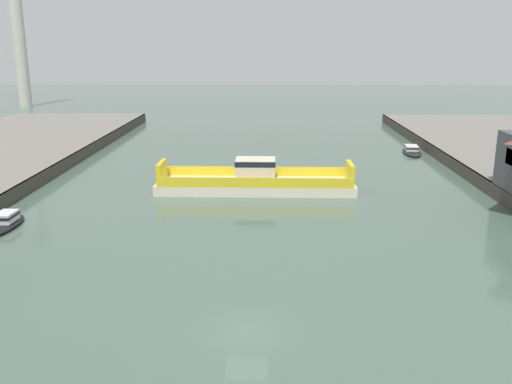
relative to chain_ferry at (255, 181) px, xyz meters
name	(u,v)px	position (x,y,z in m)	size (l,w,h in m)	color
ground_plane	(246,331)	(0.25, -31.88, -1.11)	(400.00, 400.00, 0.00)	#4C6656
chain_ferry	(255,181)	(0.00, 0.00, 0.00)	(22.27, 5.86, 3.71)	beige
moored_boat_near_left	(5,222)	(-22.41, -13.53, -0.62)	(2.20, 6.56, 1.35)	black
moored_boat_near_right	(412,150)	(23.28, 23.13, -0.70)	(3.34, 7.91, 1.12)	black
smokestack_distant_a	(18,29)	(-62.69, 85.21, 18.75)	(3.41, 3.41, 37.66)	beige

